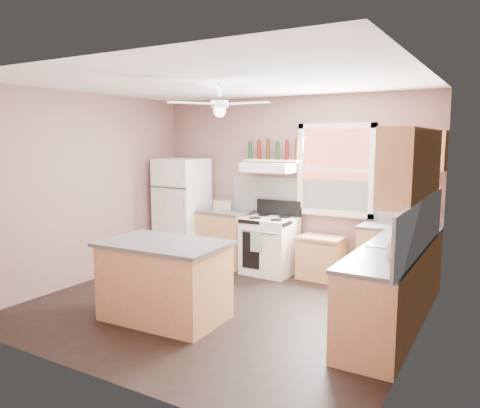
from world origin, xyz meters
The scene contains 32 objects.
floor centered at (0.00, 0.00, 0.00)m, with size 4.50×4.50×0.00m, color black.
ceiling centered at (0.00, 0.00, 2.70)m, with size 4.50×4.50×0.00m, color white.
wall_back centered at (0.00, 2.02, 1.35)m, with size 4.50×0.05×2.70m, color #7C5B55.
wall_right centered at (2.27, 0.00, 1.35)m, with size 0.05×4.00×2.70m, color #7C5B55.
wall_left centered at (-2.27, 0.00, 1.35)m, with size 0.05×4.00×2.70m, color #7C5B55.
backsplash_back centered at (0.45, 1.99, 1.18)m, with size 2.90×0.03×0.55m, color white.
backsplash_right centered at (2.23, 0.30, 1.18)m, with size 0.03×2.60×0.55m, color white.
window_view centered at (0.75, 1.98, 1.60)m, with size 1.00×0.02×1.20m, color brown.
window_frame centered at (0.75, 1.96, 1.60)m, with size 1.16×0.07×1.36m, color white.
refrigerator centered at (-1.76, 1.56, 0.86)m, with size 0.73×0.71×1.73m, color white.
base_cabinet_left centered at (-1.06, 1.70, 0.43)m, with size 0.90×0.60×0.86m, color #B17A4A.
counter_left centered at (-1.06, 1.70, 0.88)m, with size 0.92×0.62×0.04m, color #49494B.
toaster centered at (-1.00, 1.62, 0.99)m, with size 0.28×0.16×0.18m, color silver.
stove centered at (-0.15, 1.62, 0.43)m, with size 0.75×0.64×0.86m, color white.
range_hood centered at (-0.23, 1.75, 1.62)m, with size 0.78×0.50×0.14m, color white.
bottle_shelf centered at (-0.23, 1.87, 1.72)m, with size 0.90×0.26×0.03m, color white.
cart centered at (0.65, 1.72, 0.32)m, with size 0.64×0.42×0.64m, color #B17A4A.
base_cabinet_corner centered at (1.75, 1.70, 0.43)m, with size 1.00×0.60×0.86m, color #B17A4A.
base_cabinet_right centered at (1.95, 0.30, 0.43)m, with size 0.60×2.20×0.86m, color #B17A4A.
counter_corner centered at (1.75, 1.70, 0.88)m, with size 1.02×0.62×0.04m, color #49494B.
counter_right centered at (1.94, 0.30, 0.88)m, with size 0.62×2.22×0.04m, color #49494B.
sink centered at (1.94, 0.50, 0.90)m, with size 0.55×0.45×0.03m, color silver.
faucet centered at (2.10, 0.50, 0.97)m, with size 0.03×0.03×0.14m, color silver.
upper_cabinet_right centered at (2.08, 0.50, 1.78)m, with size 0.33×1.80×0.76m, color #B17A4A.
upper_cabinet_corner centered at (1.95, 1.83, 1.90)m, with size 0.60×0.33×0.52m, color #B17A4A.
paper_towel centered at (2.07, 1.86, 1.25)m, with size 0.12×0.12×0.26m, color white.
island centered at (-0.35, -0.64, 0.43)m, with size 1.33×0.84×0.86m, color #B17A4A.
island_top centered at (-0.35, -0.64, 0.88)m, with size 1.41×0.92×0.04m, color #49494B.
ceiling_fan_hub centered at (0.00, 0.00, 2.45)m, with size 0.20×0.20×0.08m, color white.
soap_bottle centered at (2.02, -0.11, 1.01)m, with size 0.08×0.08×0.21m, color silver.
red_caddy centered at (2.05, 0.88, 0.95)m, with size 0.18×0.12×0.10m, color red.
wine_bottles centered at (-0.22, 1.87, 1.88)m, with size 0.86×0.06×0.31m.
Camera 1 is at (3.00, -4.66, 2.05)m, focal length 35.00 mm.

